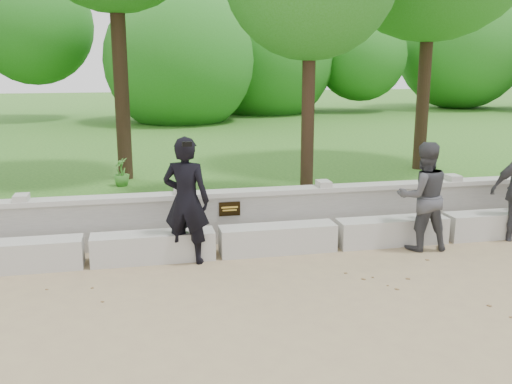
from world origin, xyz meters
TOP-DOWN VIEW (x-y plane):
  - ground at (0.00, 0.00)m, footprint 80.00×80.00m
  - lawn at (0.00, 14.00)m, footprint 40.00×22.00m
  - concrete_bench at (0.00, 1.90)m, footprint 11.90×0.45m
  - parapet_wall at (0.00, 2.60)m, footprint 12.50×0.35m
  - man_main at (-0.48, 1.74)m, footprint 0.84×0.78m
  - visitor_left at (3.35, 1.57)m, footprint 0.92×0.75m
  - shrub_b at (2.33, 4.68)m, footprint 0.39×0.42m
  - shrub_c at (4.79, 3.63)m, footprint 0.64×0.60m
  - shrub_d at (-1.55, 6.40)m, footprint 0.40×0.43m

SIDE VIEW (x-z plane):
  - ground at x=0.00m, z-range 0.00..0.00m
  - lawn at x=0.00m, z-range 0.00..0.25m
  - concrete_bench at x=0.00m, z-range 0.00..0.45m
  - parapet_wall at x=0.00m, z-range 0.01..0.91m
  - shrub_c at x=4.79m, z-range 0.25..0.83m
  - shrub_b at x=2.33m, z-range 0.25..0.86m
  - shrub_d at x=-1.55m, z-range 0.25..0.89m
  - visitor_left at x=3.35m, z-range 0.00..1.79m
  - man_main at x=-0.48m, z-range 0.00..1.97m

